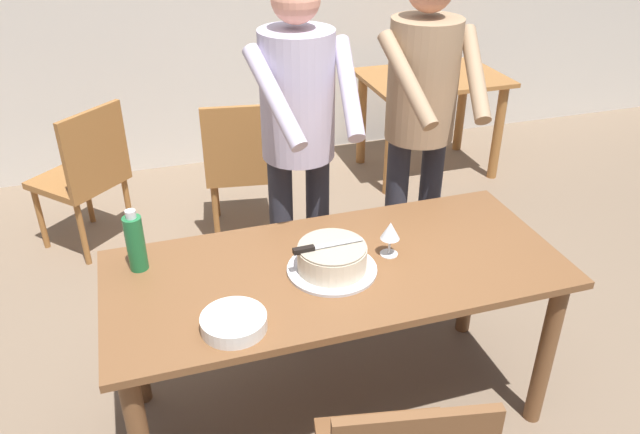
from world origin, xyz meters
The scene contains 12 objects.
ground_plane centered at (0.00, 0.00, 0.00)m, with size 14.00×14.00×0.00m, color #7A6651.
main_dining_table centered at (0.00, 0.00, 0.64)m, with size 1.74×0.76×0.75m.
cake_on_platter centered at (-0.03, -0.02, 0.80)m, with size 0.34×0.34×0.11m.
cake_knife centered at (-0.10, -0.02, 0.87)m, with size 0.27×0.03×0.02m.
plate_stack centered at (-0.44, -0.24, 0.78)m, with size 0.22×0.22×0.05m.
wine_glass_near centered at (0.22, 0.02, 0.85)m, with size 0.08×0.08×0.14m.
water_bottle centered at (-0.72, 0.21, 0.86)m, with size 0.07×0.07×0.25m.
person_cutting_cake centered at (0.02, 0.59, 1.08)m, with size 0.47×0.56×1.72m.
person_standing_beside centered at (0.62, 0.62, 1.08)m, with size 0.47×0.56×1.72m.
background_table centered at (1.43, 2.08, 0.58)m, with size 1.00×0.70×0.74m.
background_chair_0 centered at (-0.07, 1.56, 0.49)m, with size 0.50×0.50×0.90m.
background_chair_1 centered at (-0.97, 1.70, 0.49)m, with size 0.62×0.62×0.90m.
Camera 1 is at (-0.65, -1.86, 2.10)m, focal length 35.23 mm.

